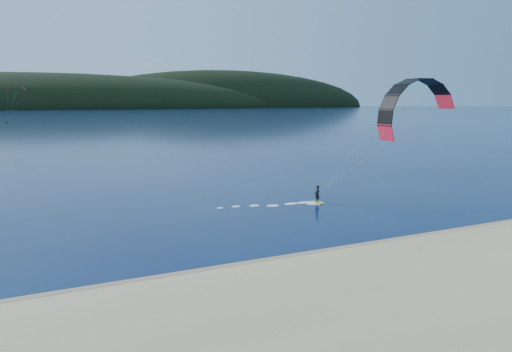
# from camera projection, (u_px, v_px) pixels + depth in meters

# --- Properties ---
(ground) EXTENTS (1800.00, 1800.00, 0.00)m
(ground) POSITION_uv_depth(u_px,v_px,m) (254.00, 306.00, 21.86)
(ground) COLOR #08183E
(ground) RESTS_ON ground
(wet_sand) EXTENTS (220.00, 2.50, 0.10)m
(wet_sand) POSITION_uv_depth(u_px,v_px,m) (226.00, 273.00, 25.94)
(wet_sand) COLOR #8A6E50
(wet_sand) RESTS_ON ground
(headland) EXTENTS (1200.00, 310.00, 140.00)m
(headland) POSITION_uv_depth(u_px,v_px,m) (85.00, 108.00, 698.56)
(headland) COLOR black
(headland) RESTS_ON ground
(kitesurfer_near) EXTENTS (24.28, 7.12, 13.38)m
(kitesurfer_near) POSITION_uv_depth(u_px,v_px,m) (413.00, 122.00, 42.21)
(kitesurfer_near) COLOR #BECE18
(kitesurfer_near) RESTS_ON ground
(kitesurfer_far) EXTENTS (10.85, 8.06, 17.37)m
(kitesurfer_far) POSITION_uv_depth(u_px,v_px,m) (16.00, 94.00, 184.71)
(kitesurfer_far) COLOR #BECE18
(kitesurfer_far) RESTS_ON ground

